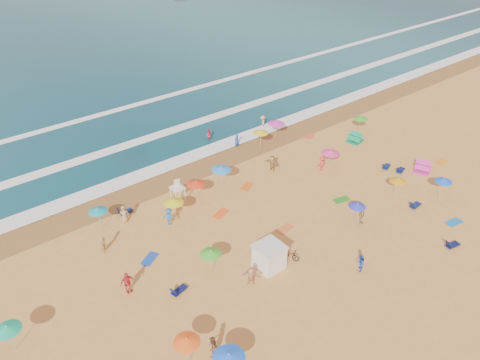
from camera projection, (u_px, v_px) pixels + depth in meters
ground at (257, 234)px, 41.04m from camera, size 220.00×220.00×0.00m
wet_sand at (180, 176)px, 49.27m from camera, size 220.00×220.00×0.00m
surf_foam at (139, 144)px, 55.03m from camera, size 200.00×18.70×0.05m
cabana at (269, 257)px, 37.05m from camera, size 2.00×2.00×2.00m
cabana_roof at (270, 247)px, 36.48m from camera, size 2.20×2.20×0.12m
bicycle at (289, 254)px, 38.13m from camera, size 1.30×1.95×0.97m
lifeguard_stand at (178, 192)px, 44.76m from camera, size 1.20×1.20×2.10m
beach_umbrellas at (259, 202)px, 41.55m from camera, size 44.55×28.28×0.78m
loungers at (284, 249)px, 39.11m from camera, size 47.79×22.36×0.34m
towels at (293, 223)px, 42.41m from camera, size 42.57×22.89×0.03m
popup_tents at (387, 150)px, 52.73m from camera, size 2.71×11.01×1.20m
beachgoers at (230, 199)px, 44.25m from camera, size 38.33×26.85×2.14m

